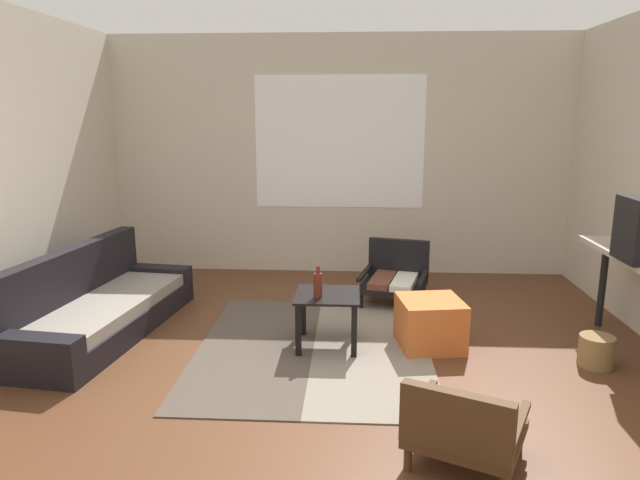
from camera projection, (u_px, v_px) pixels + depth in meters
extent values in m
plane|color=#56331E|center=(327.00, 390.00, 3.89)|extent=(7.80, 7.80, 0.00)
cube|color=beige|center=(339.00, 156.00, 6.58)|extent=(5.60, 0.12, 2.70)
cube|color=white|center=(339.00, 142.00, 6.48)|extent=(1.91, 0.01, 1.48)
cube|color=#4C4238|center=(257.00, 347.00, 4.59)|extent=(0.91, 2.24, 0.01)
cube|color=gray|center=(371.00, 349.00, 4.54)|extent=(0.91, 2.24, 0.01)
cube|color=black|center=(106.00, 322.00, 4.86)|extent=(0.97, 2.11, 0.20)
cube|color=gray|center=(108.00, 305.00, 4.82)|extent=(0.85, 1.92, 0.10)
cube|color=black|center=(70.00, 285.00, 4.85)|extent=(0.39, 2.04, 0.62)
cube|color=black|center=(155.00, 283.00, 5.74)|extent=(0.74, 0.27, 0.35)
cube|color=black|center=(33.00, 359.00, 3.96)|extent=(0.74, 0.27, 0.35)
cube|color=black|center=(328.00, 295.00, 4.53)|extent=(0.51, 0.50, 0.02)
cube|color=black|center=(303.00, 312.00, 4.79)|extent=(0.04, 0.04, 0.42)
cube|color=black|center=(354.00, 313.00, 4.77)|extent=(0.04, 0.04, 0.42)
cube|color=black|center=(298.00, 331.00, 4.38)|extent=(0.04, 0.04, 0.42)
cube|color=black|center=(354.00, 332.00, 4.36)|extent=(0.04, 0.04, 0.42)
cylinder|color=black|center=(417.00, 306.00, 5.33)|extent=(0.04, 0.04, 0.15)
cylinder|color=black|center=(361.00, 301.00, 5.48)|extent=(0.04, 0.04, 0.15)
cylinder|color=black|center=(424.00, 290.00, 5.84)|extent=(0.04, 0.04, 0.15)
cylinder|color=black|center=(372.00, 285.00, 5.99)|extent=(0.04, 0.04, 0.15)
cube|color=black|center=(394.00, 286.00, 5.64)|extent=(0.74, 0.75, 0.05)
cube|color=silver|center=(404.00, 282.00, 5.58)|extent=(0.33, 0.59, 0.06)
cube|color=brown|center=(383.00, 280.00, 5.64)|extent=(0.33, 0.59, 0.06)
cube|color=black|center=(399.00, 258.00, 5.86)|extent=(0.61, 0.21, 0.38)
cube|color=black|center=(423.00, 277.00, 5.53)|extent=(0.19, 0.61, 0.04)
cube|color=black|center=(365.00, 272.00, 5.70)|extent=(0.19, 0.61, 0.04)
cylinder|color=#472D19|center=(434.00, 418.00, 3.39)|extent=(0.04, 0.04, 0.14)
cylinder|color=#472D19|center=(519.00, 440.00, 3.17)|extent=(0.04, 0.04, 0.14)
cylinder|color=#472D19|center=(408.00, 458.00, 3.00)|extent=(0.04, 0.04, 0.14)
cube|color=#472D19|center=(466.00, 433.00, 3.07)|extent=(0.74, 0.72, 0.05)
cube|color=beige|center=(449.00, 418.00, 3.12)|extent=(0.37, 0.51, 0.06)
cube|color=#2D3856|center=(486.00, 427.00, 3.03)|extent=(0.37, 0.51, 0.06)
cube|color=#472D19|center=(456.00, 422.00, 2.82)|extent=(0.54, 0.30, 0.32)
cube|color=#472D19|center=(420.00, 402.00, 3.16)|extent=(0.26, 0.50, 0.04)
cube|color=#472D19|center=(519.00, 426.00, 2.92)|extent=(0.26, 0.50, 0.04)
cube|color=#D1662D|center=(430.00, 323.00, 4.57)|extent=(0.55, 0.55, 0.39)
cylinder|color=black|center=(603.00, 284.00, 4.99)|extent=(0.06, 0.06, 0.76)
cube|color=black|center=(625.00, 227.00, 4.05)|extent=(0.01, 0.29, 0.32)
cylinder|color=brown|center=(632.00, 234.00, 4.47)|extent=(0.18, 0.18, 0.22)
cylinder|color=brown|center=(635.00, 215.00, 4.44)|extent=(0.07, 0.07, 0.10)
cylinder|color=#5B2319|center=(318.00, 285.00, 4.43)|extent=(0.07, 0.07, 0.19)
cylinder|color=#5B2319|center=(318.00, 270.00, 4.40)|extent=(0.03, 0.03, 0.06)
cylinder|color=olive|center=(596.00, 351.00, 4.24)|extent=(0.25, 0.25, 0.23)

